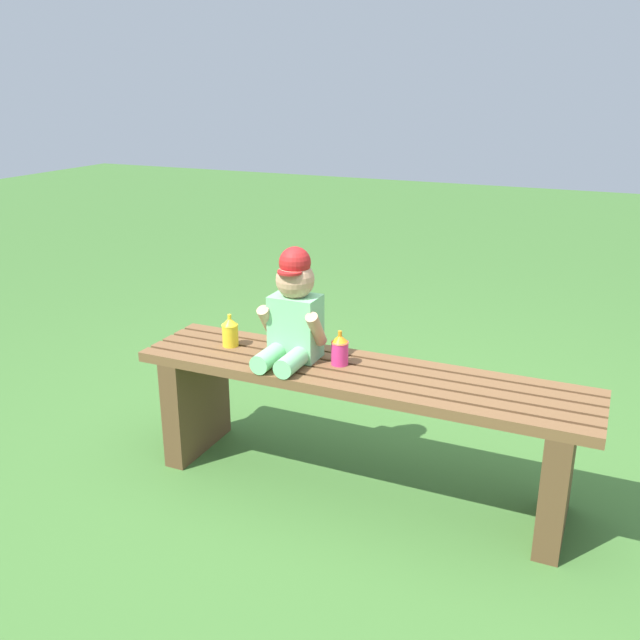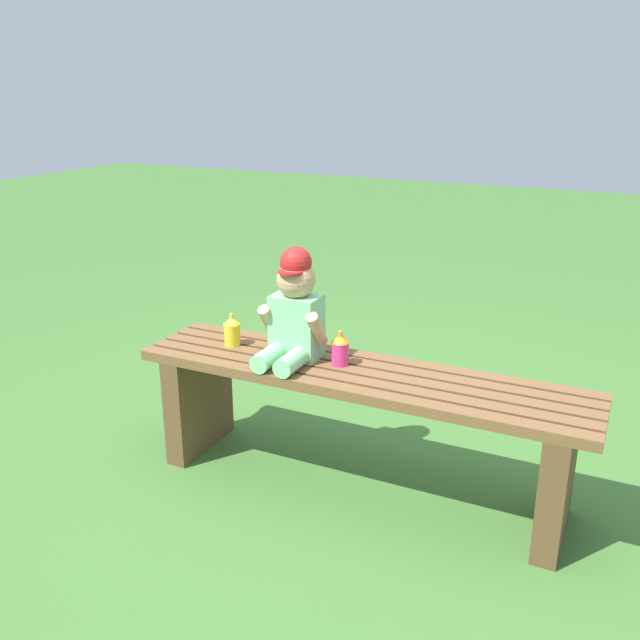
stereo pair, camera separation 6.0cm
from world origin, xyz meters
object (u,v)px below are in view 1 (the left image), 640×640
park_bench (359,410)px  child_figure (293,312)px  sippy_cup_right (340,349)px  sippy_cup_left (230,331)px

park_bench → child_figure: (-0.25, 0.00, 0.33)m
sippy_cup_right → park_bench: bearing=-13.6°
sippy_cup_right → child_figure: bearing=-174.1°
sippy_cup_left → park_bench: bearing=-2.2°
park_bench → sippy_cup_right: size_ratio=12.89×
sippy_cup_left → sippy_cup_right: bearing=0.0°
park_bench → sippy_cup_right: sippy_cup_right is taller
child_figure → sippy_cup_left: size_ratio=3.26×
sippy_cup_right → sippy_cup_left: bearing=180.0°
child_figure → sippy_cup_left: 0.30m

